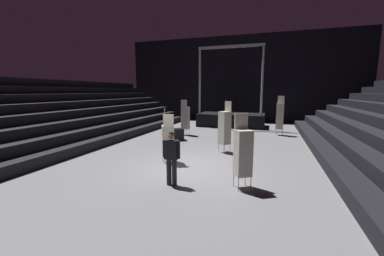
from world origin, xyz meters
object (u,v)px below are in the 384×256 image
(chair_stack_front_left, at_px, (185,118))
(chair_stack_mid_left, at_px, (168,138))
(chair_stack_rear_left, at_px, (243,152))
(equipment_road_case, at_px, (176,134))
(man_with_tie, at_px, (171,155))
(chair_stack_mid_centre, at_px, (168,122))
(chair_stack_front_right, at_px, (280,116))
(chair_stack_mid_right, at_px, (225,127))
(stage_riser, at_px, (231,118))

(chair_stack_front_left, height_order, chair_stack_mid_left, chair_stack_front_left)
(chair_stack_rear_left, relative_size, equipment_road_case, 2.47)
(man_with_tie, distance_m, equipment_road_case, 6.86)
(chair_stack_mid_centre, bearing_deg, chair_stack_front_right, 85.50)
(chair_stack_mid_centre, bearing_deg, chair_stack_mid_right, 30.20)
(chair_stack_rear_left, bearing_deg, stage_riser, -109.87)
(chair_stack_rear_left, bearing_deg, chair_stack_mid_right, -102.63)
(man_with_tie, xyz_separation_m, chair_stack_mid_left, (-1.09, 2.18, 0.04))
(chair_stack_mid_centre, distance_m, equipment_road_case, 1.70)
(chair_stack_mid_left, height_order, chair_stack_mid_centre, chair_stack_mid_left)
(man_with_tie, xyz_separation_m, chair_stack_rear_left, (2.07, 0.44, 0.16))
(chair_stack_mid_right, distance_m, chair_stack_mid_centre, 5.34)
(man_with_tie, relative_size, chair_stack_front_right, 0.66)
(chair_stack_mid_left, bearing_deg, man_with_tie, -96.38)
(man_with_tie, bearing_deg, equipment_road_case, -68.17)
(stage_riser, bearing_deg, chair_stack_front_left, -113.48)
(man_with_tie, distance_m, chair_stack_front_right, 10.56)
(man_with_tie, bearing_deg, chair_stack_rear_left, -167.27)
(chair_stack_front_right, bearing_deg, chair_stack_mid_centre, 25.51)
(chair_stack_front_left, height_order, chair_stack_front_right, chair_stack_front_right)
(man_with_tie, bearing_deg, chair_stack_front_left, -72.24)
(chair_stack_front_right, relative_size, chair_stack_mid_right, 1.07)
(man_with_tie, relative_size, chair_stack_mid_centre, 0.98)
(chair_stack_front_right, height_order, chair_stack_mid_right, chair_stack_front_right)
(equipment_road_case, bearing_deg, chair_stack_mid_centre, 131.17)
(chair_stack_mid_centre, relative_size, equipment_road_case, 1.90)
(chair_stack_mid_right, xyz_separation_m, chair_stack_mid_centre, (-4.31, 3.13, -0.34))
(stage_riser, height_order, equipment_road_case, stage_riser)
(chair_stack_mid_right, bearing_deg, chair_stack_mid_centre, 2.42)
(stage_riser, relative_size, chair_stack_front_left, 2.71)
(stage_riser, bearing_deg, chair_stack_mid_left, -94.17)
(chair_stack_mid_centre, bearing_deg, chair_stack_front_left, 92.41)
(chair_stack_front_left, xyz_separation_m, chair_stack_mid_right, (3.27, -3.65, 0.04))
(chair_stack_mid_right, distance_m, chair_stack_rear_left, 4.22)
(chair_stack_mid_right, relative_size, chair_stack_mid_centre, 1.40)
(chair_stack_mid_centre, height_order, equipment_road_case, chair_stack_mid_centre)
(chair_stack_mid_right, relative_size, chair_stack_rear_left, 1.08)
(chair_stack_mid_centre, height_order, chair_stack_rear_left, chair_stack_rear_left)
(chair_stack_mid_right, height_order, chair_stack_rear_left, chair_stack_mid_right)
(chair_stack_front_right, distance_m, chair_stack_mid_left, 9.00)
(stage_riser, height_order, chair_stack_mid_left, stage_riser)
(chair_stack_mid_centre, xyz_separation_m, equipment_road_case, (1.07, -1.22, -0.52))
(stage_riser, height_order, chair_stack_rear_left, stage_riser)
(stage_riser, relative_size, chair_stack_mid_centre, 3.65)
(chair_stack_mid_centre, relative_size, chair_stack_rear_left, 0.77)
(stage_riser, height_order, chair_stack_mid_right, stage_riser)
(equipment_road_case, bearing_deg, chair_stack_rear_left, -52.65)
(stage_riser, bearing_deg, chair_stack_rear_left, -79.49)
(chair_stack_front_left, xyz_separation_m, equipment_road_case, (0.02, -1.73, -0.81))
(chair_stack_mid_left, distance_m, equipment_road_case, 4.46)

